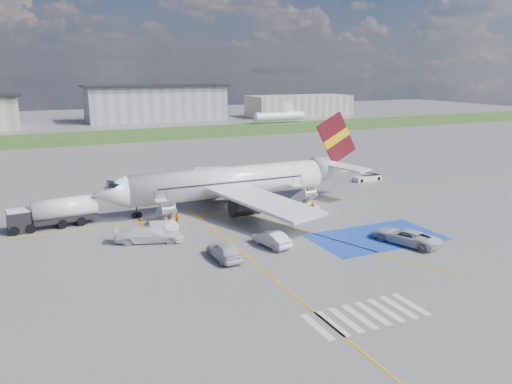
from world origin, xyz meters
The scene contains 22 objects.
ground centered at (0.00, 0.00, 0.00)m, with size 400.00×400.00×0.00m, color #60605E.
grass_strip centered at (0.00, 95.00, 0.01)m, with size 400.00×30.00×0.01m, color #2D4C1E.
taxiway_line_main centered at (0.00, 12.00, 0.01)m, with size 120.00×0.20×0.01m, color gold.
taxiway_line_cross centered at (-5.00, -10.00, 0.01)m, with size 0.20×60.00×0.01m, color gold.
taxiway_line_diag centered at (0.00, 12.00, 0.01)m, with size 0.20×60.00×0.01m, color gold.
staging_box centered at (10.00, -4.00, 0.01)m, with size 14.00×8.00×0.01m, color #1B3EA3.
crosswalk centered at (-1.80, -18.00, 0.01)m, with size 9.00×4.00×0.01m.
terminal_centre centered at (20.00, 135.00, 6.00)m, with size 48.00×18.00×12.00m, color gray.
terminal_east centered at (75.00, 128.00, 4.00)m, with size 40.00×16.00×8.00m, color gray.
airliner centered at (1.51, 14.00, 3.39)m, with size 36.81×32.95×11.92m.
airstairs_fwd centered at (-9.50, 8.70, 0.62)m, with size 1.90×5.20×3.60m.
airstairs_aft centered at (9.00, 8.70, 0.62)m, with size 1.90×5.20×3.60m.
fuel_tanker centered at (-21.31, 14.47, 1.38)m, with size 9.81×3.56×3.28m.
gpu_cart centered at (-10.88, 7.92, 0.67)m, with size 2.00×1.56×1.48m.
belt_loader centered at (26.63, 19.68, 0.39)m, with size 5.29×2.27×1.56m.
car_silver_a centered at (-7.23, -3.15, 0.86)m, with size 2.03×5.04×1.72m, color silver.
car_silver_b centered at (-1.50, -1.78, 0.79)m, with size 1.66×4.77×1.57m, color #B8BAC0.
van_white_a centered at (11.48, -6.84, 1.03)m, with size 2.54×5.51×2.07m, color silver.
van_white_b centered at (-12.62, 4.70, 1.05)m, with size 2.18×5.35×2.10m, color white.
crew_fwd centered at (-12.53, 8.37, 0.79)m, with size 0.58×0.38×1.58m, color orange.
crew_nose centered at (-8.27, 9.66, 0.84)m, with size 0.82×0.64×1.68m, color orange.
crew_aft centered at (8.36, 6.56, 0.79)m, with size 0.93×0.39×1.59m, color orange.
Camera 1 is at (-23.15, -45.04, 17.52)m, focal length 35.00 mm.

